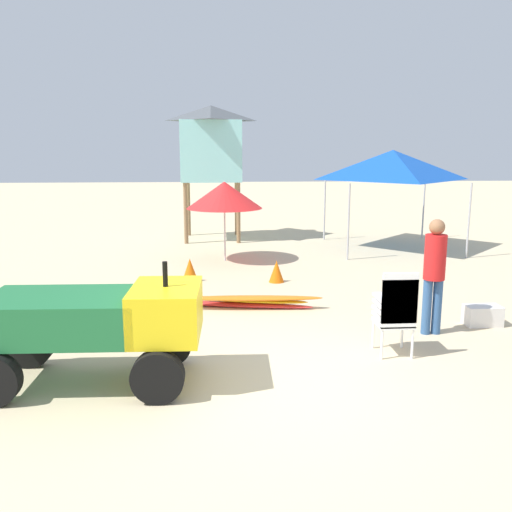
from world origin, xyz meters
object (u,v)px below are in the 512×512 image
stacked_plastic_chairs (396,307)px  beach_umbrella_left (224,195)px  surfboard_pile (248,301)px  popup_canopy (392,165)px  traffic_cone_near (276,271)px  utility_cart (99,321)px  traffic_cone_far (190,270)px  lifeguard_near_right (434,268)px  cooler_box (483,315)px  lifeguard_tower (211,143)px

stacked_plastic_chairs → beach_umbrella_left: size_ratio=0.60×
surfboard_pile → popup_canopy: (4.34, 5.64, 2.22)m
popup_canopy → traffic_cone_near: 5.66m
stacked_plastic_chairs → popup_canopy: popup_canopy is taller
utility_cart → traffic_cone_far: 5.17m
lifeguard_near_right → cooler_box: bearing=18.8°
lifeguard_tower → beach_umbrella_left: bearing=-84.3°
traffic_cone_near → lifeguard_tower: bearing=103.8°
traffic_cone_near → traffic_cone_far: bearing=174.6°
lifeguard_near_right → beach_umbrella_left: 6.54m
lifeguard_near_right → popup_canopy: (1.61, 7.22, 1.32)m
lifeguard_tower → beach_umbrella_left: (0.34, -3.41, -1.28)m
utility_cart → popup_canopy: bearing=54.1°
beach_umbrella_left → cooler_box: size_ratio=3.54×
surfboard_pile → stacked_plastic_chairs: bearing=-52.4°
traffic_cone_near → lifeguard_near_right: bearing=-59.5°
lifeguard_near_right → lifeguard_tower: lifeguard_tower is taller
lifeguard_near_right → traffic_cone_near: lifeguard_near_right is taller
popup_canopy → surfboard_pile: bearing=-127.6°
beach_umbrella_left → traffic_cone_far: bearing=-110.0°
lifeguard_near_right → popup_canopy: size_ratio=0.56×
lifeguard_tower → beach_umbrella_left: lifeguard_tower is taller
lifeguard_near_right → popup_canopy: bearing=77.4°
beach_umbrella_left → lifeguard_tower: bearing=95.7°
surfboard_pile → lifeguard_near_right: size_ratio=1.54×
surfboard_pile → cooler_box: size_ratio=4.86×
traffic_cone_near → beach_umbrella_left: bearing=114.8°
traffic_cone_far → lifeguard_tower: bearing=85.5°
popup_canopy → traffic_cone_far: popup_canopy is taller
beach_umbrella_left → traffic_cone_near: size_ratio=4.30×
surfboard_pile → traffic_cone_far: traffic_cone_far is taller
popup_canopy → lifeguard_tower: (-5.03, 1.92, 0.60)m
surfboard_pile → beach_umbrella_left: bearing=94.8°
surfboard_pile → traffic_cone_far: size_ratio=5.45×
surfboard_pile → cooler_box: (3.72, -1.24, 0.04)m
popup_canopy → traffic_cone_far: size_ratio=6.34×
stacked_plastic_chairs → lifeguard_near_right: lifeguard_near_right is taller
surfboard_pile → lifeguard_tower: 8.10m
surfboard_pile → traffic_cone_far: (-1.12, 2.02, 0.13)m
lifeguard_tower → utility_cart: bearing=-96.8°
lifeguard_tower → surfboard_pile: bearing=-84.8°
beach_umbrella_left → utility_cart: bearing=-102.5°
lifeguard_tower → traffic_cone_near: 6.48m
traffic_cone_near → traffic_cone_far: traffic_cone_far is taller
lifeguard_near_right → traffic_cone_near: bearing=120.5°
stacked_plastic_chairs → beach_umbrella_left: beach_umbrella_left is taller
traffic_cone_far → popup_canopy: bearing=33.5°
surfboard_pile → utility_cart: bearing=-122.5°
surfboard_pile → traffic_cone_far: bearing=119.0°
utility_cart → lifeguard_near_right: lifeguard_near_right is taller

